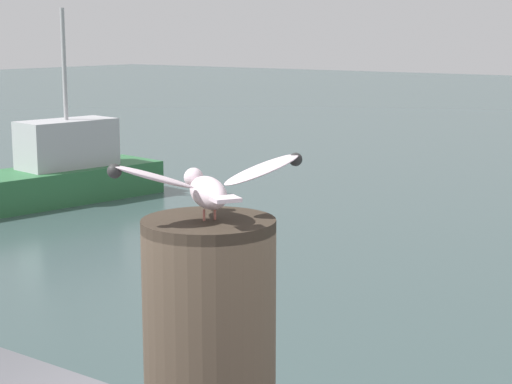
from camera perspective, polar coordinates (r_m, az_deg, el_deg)
name	(u,v)px	position (r m, az deg, el deg)	size (l,w,h in m)	color
mooring_post	(210,354)	(2.84, -3.05, -10.55)	(0.42, 0.42, 0.88)	#382D23
seagull	(208,184)	(2.69, -3.20, 0.53)	(0.41, 0.59, 0.20)	#C66C60
boat_green	(6,184)	(16.03, -16.09, 0.54)	(2.14, 6.06, 3.81)	#2D6B3D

